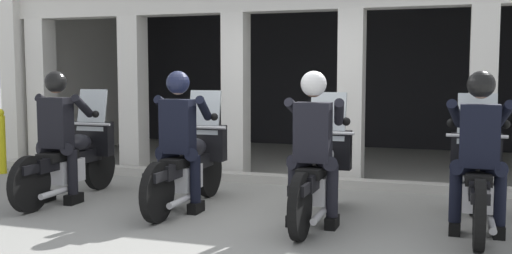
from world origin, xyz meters
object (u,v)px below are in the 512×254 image
(motorcycle_center_left, at_px, (190,164))
(police_officer_center_right, at_px, (314,135))
(motorcycle_far_right, at_px, (477,179))
(bollard_kerbside, at_px, (1,141))
(police_officer_far_right, at_px, (479,139))
(motorcycle_far_left, at_px, (73,158))
(police_officer_far_left, at_px, (58,125))
(police_officer_center_left, at_px, (179,129))
(motorcycle_center_right, at_px, (319,173))

(motorcycle_center_left, height_order, police_officer_center_right, police_officer_center_right)
(motorcycle_far_right, relative_size, bollard_kerbside, 2.03)
(motorcycle_center_left, height_order, police_officer_far_right, police_officer_far_right)
(police_officer_far_right, bearing_deg, police_officer_center_right, -166.10)
(police_officer_center_right, bearing_deg, motorcycle_far_left, -177.44)
(police_officer_far_left, xyz_separation_m, motorcycle_far_right, (4.73, 0.30, -0.44))
(bollard_kerbside, bearing_deg, police_officer_center_right, -17.11)
(motorcycle_center_left, bearing_deg, police_officer_center_left, -91.46)
(motorcycle_center_left, xyz_separation_m, police_officer_center_right, (1.58, -0.46, 0.44))
(motorcycle_far_left, bearing_deg, bollard_kerbside, 153.63)
(police_officer_center_right, relative_size, bollard_kerbside, 1.58)
(police_officer_far_left, xyz_separation_m, police_officer_center_right, (3.15, -0.14, 0.00))
(motorcycle_center_left, xyz_separation_m, bollard_kerbside, (-3.73, 1.17, -0.00))
(motorcycle_far_left, distance_m, police_officer_center_left, 1.65)
(police_officer_far_left, relative_size, motorcycle_center_left, 0.78)
(motorcycle_center_right, height_order, bollard_kerbside, motorcycle_center_right)
(police_officer_center_right, xyz_separation_m, bollard_kerbside, (-5.31, 1.63, -0.44))
(police_officer_center_left, height_order, motorcycle_far_right, police_officer_center_left)
(motorcycle_far_left, relative_size, police_officer_center_left, 1.29)
(police_officer_far_right, bearing_deg, motorcycle_far_right, 97.73)
(police_officer_center_left, distance_m, police_officer_center_right, 1.59)
(police_officer_far_right, bearing_deg, motorcycle_far_left, -175.18)
(police_officer_far_left, bearing_deg, police_officer_far_right, 3.17)
(police_officer_far_left, xyz_separation_m, motorcycle_center_right, (3.16, 0.14, -0.44))
(motorcycle_far_left, xyz_separation_m, bollard_kerbside, (-2.16, 1.21, -0.00))
(motorcycle_center_left, relative_size, motorcycle_far_right, 1.00)
(motorcycle_far_left, distance_m, bollard_kerbside, 2.47)
(motorcycle_center_right, bearing_deg, motorcycle_far_left, -172.33)
(motorcycle_far_left, height_order, motorcycle_far_right, same)
(police_officer_far_left, height_order, bollard_kerbside, police_officer_far_left)
(police_officer_far_left, relative_size, bollard_kerbside, 1.58)
(motorcycle_center_right, relative_size, bollard_kerbside, 2.03)
(police_officer_far_left, distance_m, motorcycle_center_left, 1.67)
(motorcycle_center_right, height_order, motorcycle_far_right, same)
(police_officer_center_left, bearing_deg, motorcycle_center_left, 88.54)
(motorcycle_center_left, height_order, motorcycle_center_right, same)
(motorcycle_far_left, bearing_deg, police_officer_center_left, -6.05)
(motorcycle_far_left, bearing_deg, police_officer_far_left, -87.35)
(police_officer_center_left, xyz_separation_m, motorcycle_center_right, (1.58, 0.11, -0.44))
(police_officer_far_right, xyz_separation_m, bollard_kerbside, (-6.89, 1.47, -0.44))
(motorcycle_far_right, bearing_deg, police_officer_far_left, -168.33)
(police_officer_far_left, relative_size, motorcycle_far_right, 0.78)
(police_officer_center_left, bearing_deg, motorcycle_far_left, 169.84)
(motorcycle_far_right, distance_m, bollard_kerbside, 6.99)
(police_officer_center_left, bearing_deg, police_officer_center_right, -7.60)
(motorcycle_center_left, relative_size, bollard_kerbside, 2.03)
(motorcycle_center_right, height_order, police_officer_far_right, police_officer_far_right)
(police_officer_center_right, height_order, bollard_kerbside, police_officer_center_right)
(motorcycle_far_left, height_order, motorcycle_center_left, same)
(police_officer_far_right, bearing_deg, police_officer_center_left, -172.26)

